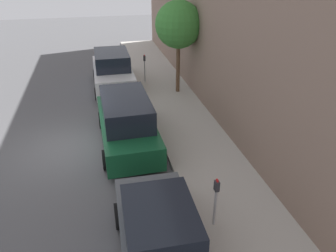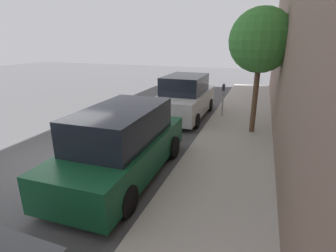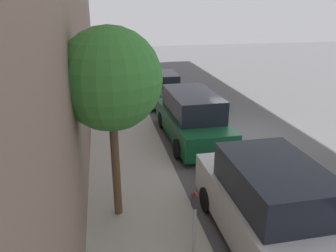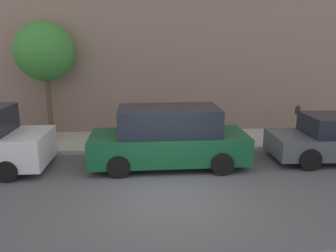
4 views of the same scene
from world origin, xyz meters
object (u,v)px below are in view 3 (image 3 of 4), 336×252
object	(u,v)px
parked_sedan_nearest	(162,88)
parking_meter_far	(195,218)
parked_minivan_second	(192,117)
parking_meter_near	(134,87)
parked_suv_third	(271,208)
street_tree	(110,80)

from	to	relation	value
parked_sedan_nearest	parking_meter_far	size ratio (longest dim) A/B	2.98
parked_sedan_nearest	parking_meter_far	distance (m)	12.10
parked_minivan_second	parking_meter_near	size ratio (longest dim) A/B	3.43
parking_meter_far	parking_meter_near	bearing A→B (deg)	-90.00
parked_suv_third	street_tree	bearing A→B (deg)	-26.83
parking_meter_far	street_tree	size ratio (longest dim) A/B	0.34
parked_minivan_second	parked_suv_third	bearing A→B (deg)	90.58
parked_minivan_second	parking_meter_far	world-z (taller)	parked_minivan_second
parked_minivan_second	parked_suv_third	size ratio (longest dim) A/B	1.03
parked_sedan_nearest	parked_suv_third	bearing A→B (deg)	90.98
parked_sedan_nearest	parked_minivan_second	xyz separation A→B (m)	(-0.14, 5.67, 0.20)
parked_minivan_second	parking_meter_near	world-z (taller)	parked_minivan_second
parked_suv_third	street_tree	xyz separation A→B (m)	(3.18, -1.61, 2.57)
parked_sedan_nearest	parked_minivan_second	size ratio (longest dim) A/B	0.92
parking_meter_far	street_tree	bearing A→B (deg)	-52.03
parked_sedan_nearest	parked_minivan_second	distance (m)	5.68
parking_meter_near	parking_meter_far	xyz separation A→B (m)	(0.00, 11.26, 0.04)
parked_sedan_nearest	parked_suv_third	world-z (taller)	parked_suv_third
parked_sedan_nearest	parking_meter_near	bearing A→B (deg)	25.26
parked_suv_third	parking_meter_far	size ratio (longest dim) A/B	3.16
street_tree	parked_minivan_second	bearing A→B (deg)	-124.71
parked_suv_third	street_tree	distance (m)	4.40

